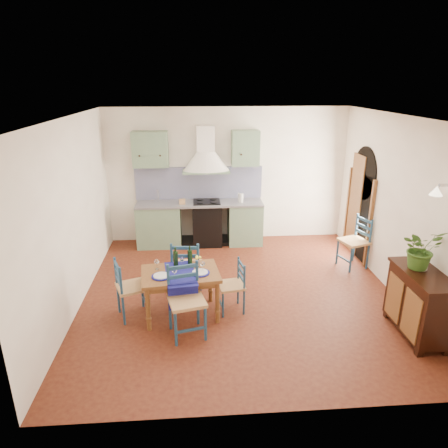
% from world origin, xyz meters
% --- Properties ---
extents(floor, '(5.00, 5.00, 0.00)m').
position_xyz_m(floor, '(0.00, 0.00, 0.00)').
color(floor, '#3F140D').
rests_on(floor, ground).
extents(back_wall, '(5.00, 0.96, 2.80)m').
position_xyz_m(back_wall, '(-0.47, 2.29, 1.05)').
color(back_wall, white).
rests_on(back_wall, ground).
extents(right_wall, '(0.26, 5.00, 2.80)m').
position_xyz_m(right_wall, '(2.50, 0.28, 1.34)').
color(right_wall, white).
rests_on(right_wall, ground).
extents(left_wall, '(0.04, 5.00, 2.80)m').
position_xyz_m(left_wall, '(-2.50, 0.00, 1.40)').
color(left_wall, white).
rests_on(left_wall, ground).
extents(ceiling, '(5.00, 5.00, 0.01)m').
position_xyz_m(ceiling, '(0.00, 0.00, 2.80)').
color(ceiling, white).
rests_on(ceiling, back_wall).
extents(dining_table, '(1.18, 0.91, 1.01)m').
position_xyz_m(dining_table, '(-0.92, -0.56, 0.62)').
color(dining_table, brown).
rests_on(dining_table, ground).
extents(chair_near, '(0.56, 0.56, 0.99)m').
position_xyz_m(chair_near, '(-0.84, -1.02, 0.51)').
color(chair_near, navy).
rests_on(chair_near, ground).
extents(chair_far, '(0.50, 0.50, 1.00)m').
position_xyz_m(chair_far, '(-0.85, -0.05, 0.52)').
color(chair_far, navy).
rests_on(chair_far, ground).
extents(chair_left, '(0.54, 0.54, 0.90)m').
position_xyz_m(chair_left, '(-1.66, -0.53, 0.47)').
color(chair_left, navy).
rests_on(chair_left, ground).
extents(chair_right, '(0.43, 0.43, 0.80)m').
position_xyz_m(chair_right, '(-0.16, -0.48, 0.41)').
color(chair_right, navy).
rests_on(chair_right, ground).
extents(chair_spare, '(0.57, 0.57, 0.96)m').
position_xyz_m(chair_spare, '(2.23, 0.87, 0.50)').
color(chair_spare, navy).
rests_on(chair_spare, ground).
extents(sideboard, '(0.50, 1.05, 0.94)m').
position_xyz_m(sideboard, '(2.26, -1.28, 0.51)').
color(sideboard, black).
rests_on(sideboard, ground).
extents(potted_plant, '(0.57, 0.52, 0.55)m').
position_xyz_m(potted_plant, '(2.25, -1.13, 1.21)').
color(potted_plant, '#325A1D').
rests_on(potted_plant, sideboard).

